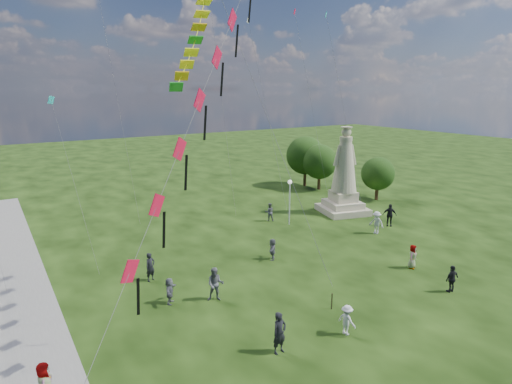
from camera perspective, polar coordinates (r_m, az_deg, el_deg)
statue at (r=40.03m, az=11.66°, el=1.44°), size 4.78×4.78×7.96m
lamppost at (r=35.88m, az=4.52°, el=-0.07°), size 0.36×0.36×3.87m
tree_row at (r=49.03m, az=9.01°, el=4.12°), size 6.05×13.17×5.90m
person_0 at (r=19.50m, az=3.15°, el=-18.25°), size 0.74×0.52×1.90m
person_1 at (r=23.76m, az=-5.43°, el=-12.14°), size 1.08×0.95×1.89m
person_2 at (r=21.25m, az=12.02°, el=-16.34°), size 0.62×1.01×1.47m
person_3 at (r=26.99m, az=24.67°, el=-10.47°), size 0.98×0.56×1.60m
person_4 at (r=29.43m, az=20.15°, el=-8.09°), size 0.88×0.71×1.56m
person_5 at (r=23.90m, az=-11.43°, el=-12.79°), size 1.25×1.44×1.45m
person_6 at (r=26.68m, az=-13.91°, el=-9.68°), size 0.74×0.61×1.76m
person_7 at (r=37.25m, az=1.81°, el=-2.68°), size 0.91×0.77×1.61m
person_8 at (r=35.32m, az=15.78°, el=-3.94°), size 0.88×1.29×1.82m
person_9 at (r=37.58m, az=17.38°, el=-2.93°), size 1.21×1.18×1.91m
person_11 at (r=29.06m, az=2.21°, el=-7.61°), size 1.27×1.45×1.47m
red_kite_train at (r=18.36m, az=-7.70°, el=10.95°), size 12.35×9.35×16.77m
small_kites at (r=37.08m, az=-7.63°, el=18.95°), size 30.34×13.83×31.02m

